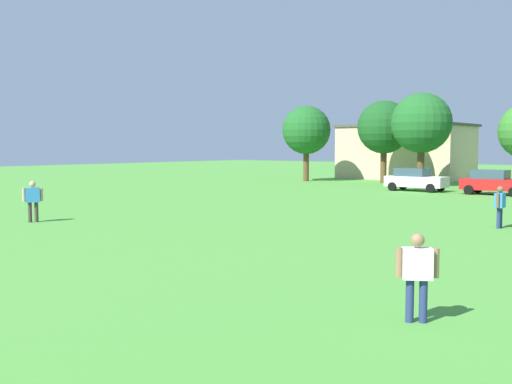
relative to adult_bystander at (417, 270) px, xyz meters
name	(u,v)px	position (x,y,z in m)	size (l,w,h in m)	color
ground_plane	(429,212)	(-7.65, 18.67, -1.00)	(160.00, 160.00, 0.00)	#4C9338
adult_bystander	(417,270)	(0.00, 0.00, 0.00)	(0.69, 0.56, 1.68)	navy
bystander_near_trees	(33,198)	(-19.30, 3.88, 0.06)	(0.59, 0.73, 1.78)	#3F3833
bystander_midfield	(500,203)	(-2.92, 14.51, 0.01)	(0.33, 0.81, 1.70)	navy
parked_car_white_0	(415,179)	(-14.09, 31.44, -0.14)	(4.30, 2.02, 1.68)	white
parked_car_red_1	(494,182)	(-8.50, 31.52, -0.14)	(4.30, 2.02, 1.68)	red
tree_far_left	(306,130)	(-27.39, 36.96, 3.74)	(4.50, 4.50, 7.02)	brown
tree_left	(384,127)	(-20.30, 38.63, 3.91)	(4.67, 4.67, 7.27)	brown
tree_center	(421,123)	(-15.89, 36.46, 4.12)	(4.86, 4.86, 7.58)	brown
house_left	(406,152)	(-21.99, 46.71, 1.71)	(12.46, 7.62, 5.41)	beige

